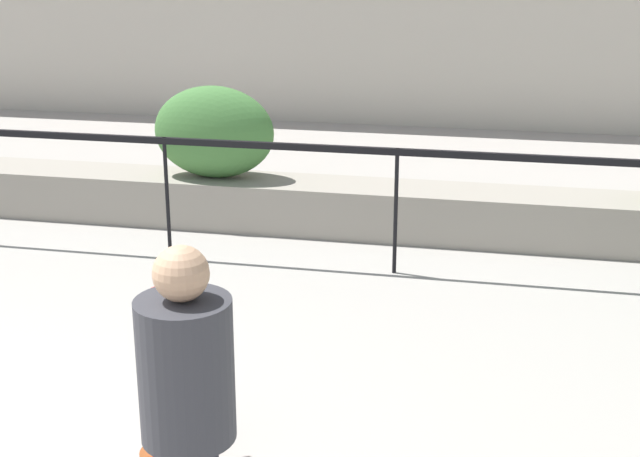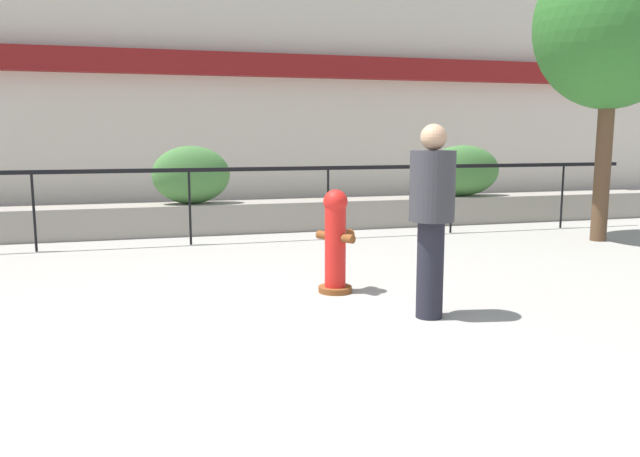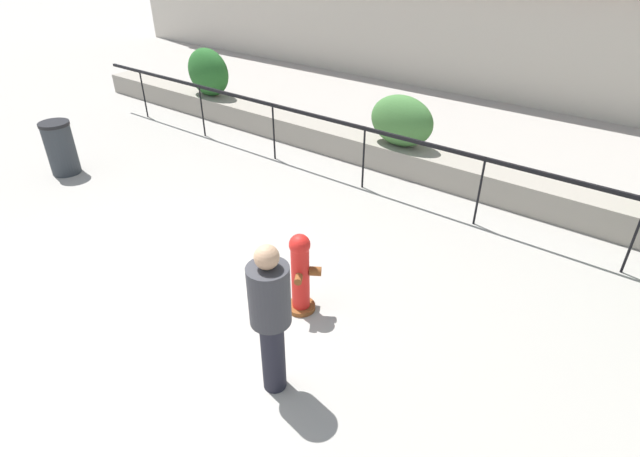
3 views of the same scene
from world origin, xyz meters
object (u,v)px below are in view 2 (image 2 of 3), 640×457
(hedge_bush_2, at_px, (463,171))
(fire_hydrant, at_px, (336,240))
(street_tree, at_px, (612,27))
(hedge_bush_1, at_px, (191,175))
(pedestrian, at_px, (432,209))

(hedge_bush_2, bearing_deg, fire_hydrant, -130.75)
(street_tree, bearing_deg, hedge_bush_1, 158.41)
(hedge_bush_1, height_order, pedestrian, pedestrian)
(fire_hydrant, bearing_deg, hedge_bush_1, 104.98)
(hedge_bush_2, relative_size, pedestrian, 0.85)
(hedge_bush_2, height_order, pedestrian, pedestrian)
(hedge_bush_1, bearing_deg, fire_hydrant, -75.02)
(fire_hydrant, bearing_deg, street_tree, 22.25)
(fire_hydrant, xyz_separation_m, street_tree, (4.88, 2.00, 2.67))
(hedge_bush_2, bearing_deg, hedge_bush_1, 180.00)
(hedge_bush_1, relative_size, street_tree, 0.28)
(hedge_bush_1, relative_size, fire_hydrant, 1.18)
(hedge_bush_1, distance_m, pedestrian, 5.76)
(fire_hydrant, relative_size, street_tree, 0.24)
(hedge_bush_1, bearing_deg, street_tree, -21.59)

